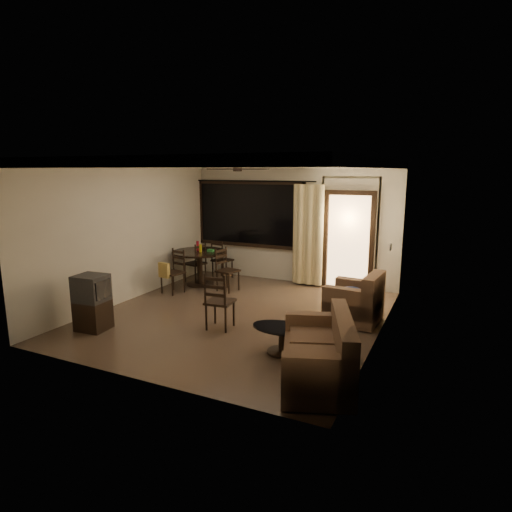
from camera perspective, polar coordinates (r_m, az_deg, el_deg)
The scene contains 12 objects.
ground at distance 7.99m, azimuth -2.31°, elevation -7.87°, with size 5.50×5.50×0.00m, color #7F6651.
room_shell at distance 8.97m, azimuth 6.27°, elevation 6.18°, with size 5.50×6.70×5.50m.
dining_table at distance 9.97m, azimuth -7.51°, elevation -0.32°, with size 1.27×1.27×1.01m.
dining_chair_west at distance 10.30m, azimuth -8.05°, elevation -1.92°, with size 0.49×0.49×0.95m.
dining_chair_east at distance 9.50m, azimuth -3.83°, elevation -2.97°, with size 0.49×0.49×0.95m.
dining_chair_south at distance 9.47m, azimuth -11.08°, elevation -3.07°, with size 0.49×0.54×0.95m.
dining_chair_north at distance 10.61m, azimuth -4.55°, elevation -1.46°, with size 0.49×0.49×0.95m.
tv_cabinet at distance 7.66m, azimuth -20.99°, elevation -5.79°, with size 0.54×0.48×0.94m.
sofa at distance 5.58m, azimuth 8.74°, elevation -13.07°, with size 1.31×1.76×0.84m.
armchair at distance 7.72m, azimuth 13.29°, elevation -6.05°, with size 0.93×0.93×0.88m.
coffee_table at distance 6.35m, azimuth 3.51°, elevation -10.55°, with size 0.91×0.54×0.40m.
side_chair at distance 7.28m, azimuth -4.85°, elevation -7.43°, with size 0.47×0.47×0.98m.
Camera 1 is at (3.50, -6.68, 2.63)m, focal length 30.00 mm.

